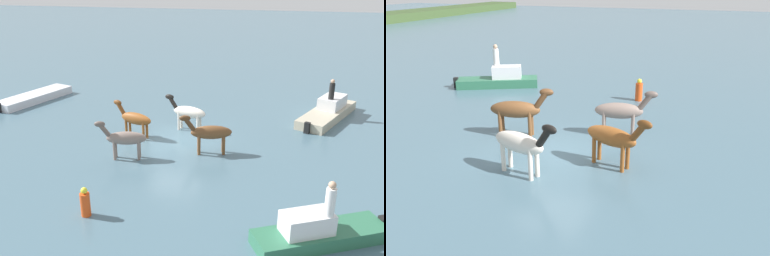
% 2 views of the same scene
% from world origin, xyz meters
% --- Properties ---
extents(ground_plane, '(147.49, 147.49, 0.00)m').
position_xyz_m(ground_plane, '(0.00, 0.00, 0.00)').
color(ground_plane, '#476675').
extents(horse_pinto_flank, '(1.02, 2.48, 1.92)m').
position_xyz_m(horse_pinto_flank, '(-1.75, 0.30, 1.06)').
color(horse_pinto_flank, silver).
rests_on(horse_pinto_flank, ground_plane).
extents(horse_gray_outer, '(1.13, 2.40, 1.87)m').
position_xyz_m(horse_gray_outer, '(-0.20, -2.22, 1.03)').
color(horse_gray_outer, brown).
rests_on(horse_gray_outer, ground_plane).
extents(horse_lead, '(1.04, 2.54, 1.97)m').
position_xyz_m(horse_lead, '(1.07, 1.99, 1.08)').
color(horse_lead, brown).
rests_on(horse_lead, ground_plane).
extents(horse_dark_mare, '(0.94, 2.42, 1.87)m').
position_xyz_m(horse_dark_mare, '(2.50, -1.76, 1.03)').
color(horse_dark_mare, gray).
rests_on(horse_dark_mare, ground_plane).
extents(boat_launch_far, '(5.90, 3.88, 1.37)m').
position_xyz_m(boat_launch_far, '(-5.50, 8.02, 0.33)').
color(boat_launch_far, '#B7AD93').
rests_on(boat_launch_far, ground_plane).
extents(boat_skiff_near, '(3.16, 4.59, 1.34)m').
position_xyz_m(boat_skiff_near, '(7.36, 6.71, 0.31)').
color(boat_skiff_near, '#2D6B4C').
rests_on(boat_skiff_near, ground_plane).
extents(boat_dinghy_port, '(5.65, 3.08, 0.76)m').
position_xyz_m(boat_dinghy_port, '(-4.88, -11.05, 0.18)').
color(boat_dinghy_port, silver).
rests_on(boat_dinghy_port, ground_plane).
extents(person_helmsman_aft, '(0.32, 0.32, 1.19)m').
position_xyz_m(person_helmsman_aft, '(-5.40, 8.08, 1.77)').
color(person_helmsman_aft, black).
rests_on(person_helmsman_aft, boat_launch_far).
extents(person_spotter_bow, '(0.32, 0.32, 1.19)m').
position_xyz_m(person_spotter_bow, '(7.54, 6.93, 1.73)').
color(person_spotter_bow, silver).
rests_on(person_spotter_bow, boat_skiff_near).
extents(buoy_channel_marker, '(0.36, 0.36, 1.14)m').
position_xyz_m(buoy_channel_marker, '(7.45, -1.41, 0.51)').
color(buoy_channel_marker, '#E54C19').
rests_on(buoy_channel_marker, ground_plane).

